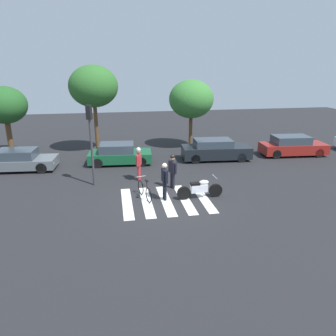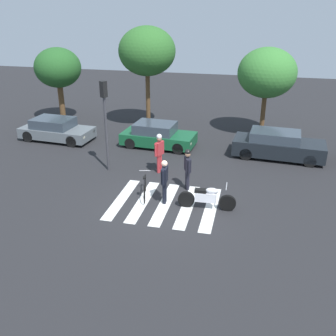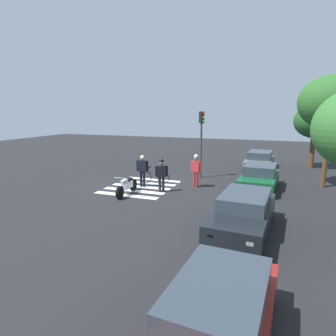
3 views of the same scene
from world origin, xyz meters
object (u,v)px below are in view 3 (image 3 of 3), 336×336
Objects in this scene: pedestrian_bystander at (196,168)px; car_black_suv at (244,214)px; officer_on_foot at (142,169)px; police_motorcycle at (127,186)px; traffic_light_pole at (201,134)px; car_grey_coupe at (260,160)px; car_maroon_wagon at (216,326)px; leaning_bicycle at (154,177)px; officer_by_motorcycle at (161,173)px; car_green_compact at (259,177)px.

pedestrian_bystander is 6.22m from car_black_suv.
police_motorcycle is at bearing -3.45° from officer_on_foot.
car_grey_coupe is at bearing 143.07° from traffic_light_pole.
car_maroon_wagon is at bearing 36.21° from police_motorcycle.
leaning_bicycle is at bearing -38.90° from car_grey_coupe.
pedestrian_bystander is 0.44× the size of car_grey_coupe.
officer_on_foot is (-1.67, 0.10, 0.58)m from police_motorcycle.
leaning_bicycle is 1.98m from officer_by_motorcycle.
car_maroon_wagon is (11.01, 3.22, -0.43)m from pedestrian_bystander.
officer_on_foot is 1.54m from officer_by_motorcycle.
pedestrian_bystander is 0.46× the size of car_green_compact.
car_grey_coupe is 5.92m from car_green_compact.
leaning_bicycle is 12.38m from car_maroon_wagon.
car_black_suv is at bearing 53.41° from officer_on_foot.
pedestrian_bystander is (-0.93, 2.83, 0.05)m from officer_on_foot.
traffic_light_pole is (-4.99, 2.63, 2.34)m from police_motorcycle.
officer_on_foot reaches higher than police_motorcycle.
traffic_light_pole reaches higher than pedestrian_bystander.
car_maroon_wagon is (9.43, 4.66, -0.38)m from officer_by_motorcycle.
officer_by_motorcycle is (1.54, 1.06, 0.65)m from leaning_bicycle.
pedestrian_bystander is 3.52m from car_green_compact.
car_green_compact is (-0.96, 3.36, -0.47)m from pedestrian_bystander.
traffic_light_pole is (-13.40, -3.52, 2.15)m from car_maroon_wagon.
traffic_light_pole reaches higher than leaning_bicycle.
officer_by_motorcycle reaches higher than car_green_compact.
car_black_suv is (5.32, 5.62, 0.28)m from leaning_bicycle.
car_grey_coupe is (-8.45, 4.51, -0.43)m from officer_by_motorcycle.
officer_by_motorcycle is 5.44m from car_green_compact.
officer_on_foot reaches higher than car_black_suv.
car_green_compact is (5.92, 0.28, 0.02)m from car_grey_coupe.
car_grey_coupe is at bearing 147.64° from police_motorcycle.
officer_on_foot is at bearing -20.23° from leaning_bicycle.
car_black_suv reaches higher than leaning_bicycle.
police_motorcycle is 0.48× the size of car_black_suv.
car_maroon_wagon reaches higher than leaning_bicycle.
car_grey_coupe is at bearing 142.91° from officer_on_foot.
car_maroon_wagon is 14.01m from traffic_light_pole.
car_grey_coupe is at bearing -177.30° from car_green_compact.
pedestrian_bystander is at bearing 90.71° from leaning_bicycle.
officer_by_motorcycle reaches higher than leaning_bicycle.
police_motorcycle is 2.61m from leaning_bicycle.
traffic_light_pole is (-3.32, 2.53, 1.77)m from officer_on_foot.
car_black_suv is (6.32, -0.23, 0.04)m from car_green_compact.
car_maroon_wagon is (17.88, 0.14, 0.05)m from car_grey_coupe.
traffic_light_pole is (-1.43, -3.65, 2.18)m from car_green_compact.
car_black_suv is at bearing 30.27° from pedestrian_bystander.
car_green_compact is at bearing 177.91° from car_black_suv.
car_black_suv reaches higher than car_green_compact.
traffic_light_pole is at bearing 137.72° from leaning_bicycle.
car_black_suv is at bearing 23.84° from traffic_light_pole.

